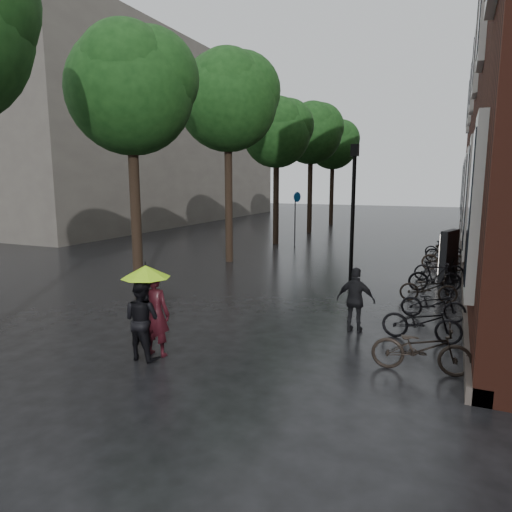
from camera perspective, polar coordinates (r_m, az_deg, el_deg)
The scene contains 11 objects.
ground at distance 7.68m, azimuth -22.77°, elevation -18.78°, with size 120.00×120.00×0.00m, color black.
bg_building at distance 42.48m, azimuth -16.52°, elevation 13.83°, with size 16.00×30.00×14.00m, color #47423D.
street_trees at distance 22.55m, azimuth -0.23°, elevation 16.66°, with size 4.33×34.03×8.91m.
person_burgundy at distance 9.49m, azimuth -12.46°, elevation -7.08°, with size 0.64×0.42×1.74m, color black.
person_black at distance 9.41m, azimuth -14.07°, elevation -7.72°, with size 0.78×0.61×1.61m, color black.
lime_umbrella at distance 9.31m, azimuth -13.63°, elevation -1.91°, with size 0.98×0.98×1.46m.
pedestrian_walking at distance 10.94m, azimuth 12.36°, elevation -5.40°, with size 0.90×0.38×1.54m, color black.
parked_bicycles at distance 15.43m, azimuth 21.58°, elevation -2.70°, with size 1.96×14.45×1.00m.
ad_lightbox at distance 17.41m, azimuth 22.92°, elevation 0.06°, with size 0.28×1.20×1.81m.
lamp_post at distance 15.55m, azimuth 12.05°, elevation 6.73°, with size 0.24×0.24×4.68m.
cycle_sign at distance 24.46m, azimuth 5.02°, elevation 5.68°, with size 0.15×0.53×2.89m.
Camera 1 is at (5.07, -4.55, 3.55)m, focal length 32.00 mm.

